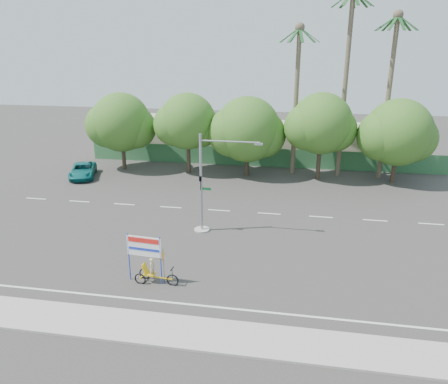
# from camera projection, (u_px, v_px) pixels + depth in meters

# --- Properties ---
(ground) EXTENTS (120.00, 120.00, 0.00)m
(ground) POSITION_uv_depth(u_px,v_px,m) (227.00, 259.00, 27.12)
(ground) COLOR #33302D
(ground) RESTS_ON ground
(sidewalk_near) EXTENTS (50.00, 2.40, 0.12)m
(sidewalk_near) POSITION_uv_depth(u_px,v_px,m) (200.00, 334.00, 20.12)
(sidewalk_near) COLOR gray
(sidewalk_near) RESTS_ON ground
(fence) EXTENTS (38.00, 0.08, 2.00)m
(fence) POSITION_uv_depth(u_px,v_px,m) (260.00, 157.00, 46.79)
(fence) COLOR #336B3D
(fence) RESTS_ON ground
(building_left) EXTENTS (12.00, 8.00, 4.00)m
(building_left) POSITION_uv_depth(u_px,v_px,m) (181.00, 136.00, 52.27)
(building_left) COLOR #B6A791
(building_left) RESTS_ON ground
(building_right) EXTENTS (14.00, 8.00, 3.60)m
(building_right) POSITION_uv_depth(u_px,v_px,m) (334.00, 144.00, 49.42)
(building_right) COLOR #B6A791
(building_right) RESTS_ON ground
(tree_far_left) EXTENTS (7.14, 6.00, 7.96)m
(tree_far_left) POSITION_uv_depth(u_px,v_px,m) (121.00, 124.00, 44.57)
(tree_far_left) COLOR #473828
(tree_far_left) RESTS_ON ground
(tree_left) EXTENTS (6.66, 5.60, 8.07)m
(tree_left) POSITION_uv_depth(u_px,v_px,m) (187.00, 123.00, 43.34)
(tree_left) COLOR #473828
(tree_left) RESTS_ON ground
(tree_center) EXTENTS (7.62, 6.40, 7.85)m
(tree_center) POSITION_uv_depth(u_px,v_px,m) (247.00, 131.00, 42.57)
(tree_center) COLOR #473828
(tree_center) RESTS_ON ground
(tree_right) EXTENTS (6.90, 5.80, 8.36)m
(tree_right) POSITION_uv_depth(u_px,v_px,m) (321.00, 126.00, 41.18)
(tree_right) COLOR #473828
(tree_right) RESTS_ON ground
(tree_far_right) EXTENTS (7.38, 6.20, 7.94)m
(tree_far_right) POSITION_uv_depth(u_px,v_px,m) (398.00, 135.00, 40.24)
(tree_far_right) COLOR #473828
(tree_far_right) RESTS_ON ground
(palm_tall) EXTENTS (3.73, 3.79, 17.45)m
(palm_tall) POSITION_uv_depth(u_px,v_px,m) (347.00, 68.00, 40.52)
(palm_tall) COLOR #70604C
(palm_tall) RESTS_ON ground
(palm_mid) EXTENTS (3.73, 3.79, 15.45)m
(palm_mid) POSITION_uv_depth(u_px,v_px,m) (390.00, 80.00, 40.23)
(palm_mid) COLOR #70604C
(palm_mid) RESTS_ON ground
(palm_short) EXTENTS (3.73, 3.79, 14.45)m
(palm_short) POSITION_uv_depth(u_px,v_px,m) (297.00, 84.00, 41.78)
(palm_short) COLOR #70604C
(palm_short) RESTS_ON ground
(traffic_signal) EXTENTS (4.72, 1.10, 7.00)m
(traffic_signal) POSITION_uv_depth(u_px,v_px,m) (205.00, 192.00, 30.22)
(traffic_signal) COLOR gray
(traffic_signal) RESTS_ON ground
(trike_billboard) EXTENTS (2.96, 0.77, 2.92)m
(trike_billboard) POSITION_uv_depth(u_px,v_px,m) (150.00, 264.00, 24.15)
(trike_billboard) COLOR black
(trike_billboard) RESTS_ON ground
(pickup_truck) EXTENTS (3.76, 5.37, 1.36)m
(pickup_truck) POSITION_uv_depth(u_px,v_px,m) (83.00, 170.00, 43.18)
(pickup_truck) COLOR #0E6766
(pickup_truck) RESTS_ON ground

